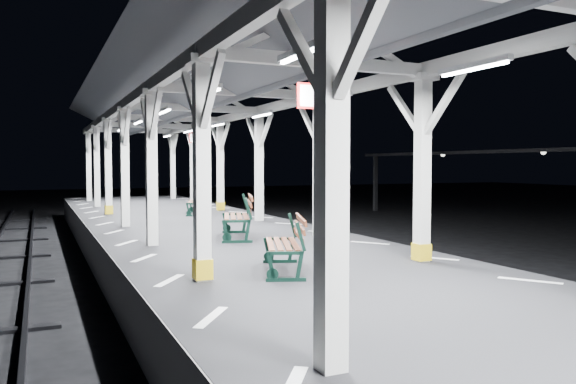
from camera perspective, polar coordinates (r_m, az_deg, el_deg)
ground at (r=7.89m, az=10.48°, el=-17.50°), size 120.00×120.00×0.00m
platform at (r=7.73m, az=10.51°, el=-14.02°), size 6.00×50.00×1.00m
hazard_stripes_left at (r=6.56m, az=-7.79°, el=-12.48°), size 1.00×48.00×0.01m
hazard_stripes_right at (r=9.19m, az=23.36°, el=-8.26°), size 1.00×48.00×0.01m
canopy at (r=7.61m, az=10.89°, el=16.70°), size 5.40×49.00×4.65m
bench_mid at (r=9.09m, az=0.06°, el=-5.13°), size 1.13×1.76×0.89m
bench_far at (r=13.28m, az=-4.80°, el=-2.34°), size 1.22×1.99×1.02m
bench_extra at (r=19.74m, az=-9.07°, el=-0.88°), size 1.06×1.75×0.89m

